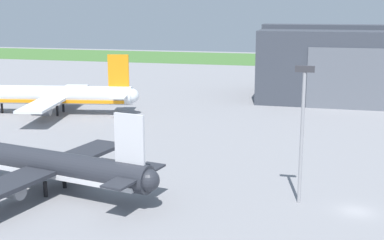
# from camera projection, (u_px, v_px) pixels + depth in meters

# --- Properties ---
(ground_plane) EXTENTS (440.00, 440.00, 0.00)m
(ground_plane) POSITION_uv_depth(u_px,v_px,m) (356.00, 211.00, 65.50)
(ground_plane) COLOR gray
(grass_field_strip) EXTENTS (440.00, 56.00, 0.08)m
(grass_field_strip) POSITION_uv_depth(u_px,v_px,m) (333.00, 61.00, 240.08)
(grass_field_strip) COLOR #437134
(grass_field_strip) RESTS_ON ground_plane
(airliner_near_right) EXTENTS (35.09, 29.31, 12.21)m
(airliner_near_right) POSITION_uv_depth(u_px,v_px,m) (46.00, 164.00, 72.00)
(airliner_near_right) COLOR #282B33
(airliner_near_right) RESTS_ON ground_plane
(airliner_far_right) EXTENTS (40.63, 36.99, 14.15)m
(airliner_far_right) POSITION_uv_depth(u_px,v_px,m) (53.00, 96.00, 123.13)
(airliner_far_right) COLOR silver
(airliner_far_right) RESTS_ON ground_plane
(apron_light_mast) EXTENTS (2.40, 0.50, 17.96)m
(apron_light_mast) POSITION_uv_depth(u_px,v_px,m) (302.00, 124.00, 66.19)
(apron_light_mast) COLOR #99999E
(apron_light_mast) RESTS_ON ground_plane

